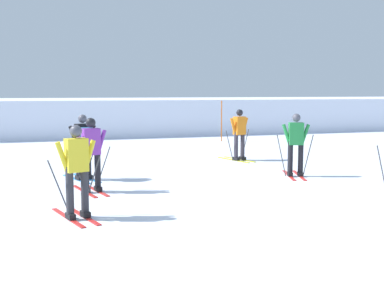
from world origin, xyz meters
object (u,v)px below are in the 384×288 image
skier_orange (239,133)px  trail_marker_pole (222,121)px  skier_purple (91,153)px  skier_yellow (77,169)px  skier_black (83,144)px  skier_green (296,143)px

skier_orange → trail_marker_pole: 6.22m
skier_purple → skier_orange: same height
skier_purple → skier_yellow: same height
skier_yellow → trail_marker_pole: trail_marker_pole is taller
skier_yellow → skier_black: same height
skier_orange → trail_marker_pole: bearing=74.7°
skier_green → skier_black: same height
skier_yellow → skier_black: (0.45, 3.93, 0.04)m
trail_marker_pole → skier_purple: bearing=-125.1°
skier_green → skier_purple: 5.49m
skier_black → trail_marker_pole: 10.66m
skier_green → skier_yellow: (-5.96, -2.74, -0.00)m
skier_green → skier_yellow: size_ratio=1.00×
skier_green → trail_marker_pole: (1.39, 9.31, 0.02)m
skier_black → skier_orange: same height
skier_purple → skier_black: size_ratio=1.00×
skier_black → trail_marker_pole: size_ratio=0.91×
skier_yellow → trail_marker_pole: (7.35, 12.05, 0.02)m
skier_black → trail_marker_pole: bearing=49.7°
skier_purple → skier_yellow: size_ratio=1.00×
skier_orange → trail_marker_pole: trail_marker_pole is taller
skier_black → trail_marker_pole: (6.90, 8.12, -0.02)m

